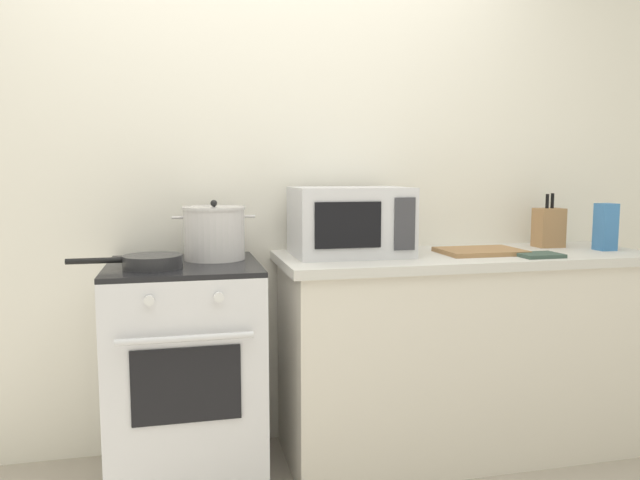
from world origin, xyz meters
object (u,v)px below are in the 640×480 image
Objects in this scene: frying_pan at (151,261)px; cutting_board at (480,251)px; pasta_box at (606,227)px; oven_mitt at (539,255)px; stock_pot at (214,233)px; knife_block at (549,227)px; microwave at (350,221)px; stove at (186,374)px.

cutting_board is (1.43, 0.09, -0.02)m from frying_pan.
pasta_box is 0.46m from oven_mitt.
pasta_box reaches higher than frying_pan.
knife_block reaches higher than stock_pot.
frying_pan is at bearing -176.21° from cutting_board.
stove is at bearing -173.72° from microwave.
microwave is at bearing 174.92° from pasta_box.
pasta_box is (1.21, -0.11, -0.04)m from microwave.
pasta_box reaches higher than stove.
knife_block is 1.46× the size of oven_mitt.
microwave is at bearing 163.11° from oven_mitt.
stock_pot is at bearing -178.20° from knife_block.
stock_pot is 1.19m from cutting_board.
knife_block is (1.03, 0.06, -0.05)m from microwave.
pasta_box is at bearing -2.75° from cutting_board.
oven_mitt is at bearing -10.29° from stock_pot.
stock_pot reaches higher than pasta_box.
stove is 0.95m from microwave.
frying_pan is (-0.25, -0.18, -0.09)m from stock_pot.
microwave is at bearing 6.28° from stove.
oven_mitt is at bearing -129.17° from knife_block.
microwave is 1.90× the size of knife_block.
stove is at bearing 37.61° from frying_pan.
cutting_board is at bearing -4.33° from stock_pot.
microwave is (0.59, -0.01, 0.04)m from stock_pot.
stove is 1.39m from cutting_board.
microwave reaches higher than stock_pot.
pasta_box is at bearing -3.78° from stock_pot.
oven_mitt is (-0.43, -0.13, -0.10)m from pasta_box.
cutting_board is at bearing -7.54° from microwave.
stove is 3.50× the size of knife_block.
stock_pot reaches higher than stove.
cutting_board is 1.64× the size of pasta_box.
microwave is (0.72, 0.08, 0.61)m from stove.
microwave is (0.84, 0.17, 0.12)m from frying_pan.
frying_pan is 0.87m from microwave.
knife_block is at bearing 7.16° from frying_pan.
microwave is 1.03m from knife_block.
pasta_box is at bearing 16.81° from oven_mitt.
frying_pan is at bearing -168.39° from microwave.
cutting_board is at bearing 3.79° from frying_pan.
microwave reaches higher than stove.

